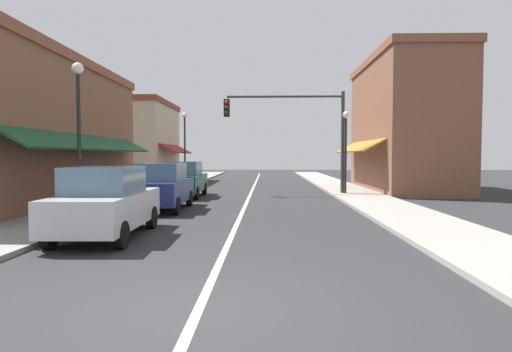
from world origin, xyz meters
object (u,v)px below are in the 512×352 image
(street_lamp_right_mid, at_px, (346,138))
(parked_car_nearest_left, at_px, (106,203))
(parked_car_second_left, at_px, (162,187))
(street_lamp_left_far, at_px, (185,137))
(parked_car_third_left, at_px, (184,179))
(street_lamp_left_near, at_px, (79,115))
(traffic_signal_mast_arm, at_px, (299,123))

(street_lamp_right_mid, bearing_deg, parked_car_nearest_left, -124.36)
(parked_car_second_left, relative_size, street_lamp_left_far, 0.81)
(street_lamp_right_mid, bearing_deg, street_lamp_left_far, 141.31)
(parked_car_second_left, distance_m, parked_car_third_left, 5.14)
(street_lamp_left_far, bearing_deg, street_lamp_left_near, -90.29)
(parked_car_second_left, xyz_separation_m, street_lamp_right_mid, (7.97, 6.25, 2.07))
(street_lamp_right_mid, bearing_deg, street_lamp_left_near, -137.90)
(parked_car_third_left, height_order, street_lamp_left_far, street_lamp_left_far)
(parked_car_nearest_left, relative_size, traffic_signal_mast_arm, 0.66)
(traffic_signal_mast_arm, relative_size, street_lamp_right_mid, 1.44)
(parked_car_second_left, relative_size, street_lamp_right_mid, 0.95)
(parked_car_nearest_left, xyz_separation_m, street_lamp_left_far, (-1.79, 19.59, 2.51))
(street_lamp_left_near, height_order, street_lamp_right_mid, street_lamp_left_near)
(traffic_signal_mast_arm, height_order, street_lamp_left_far, traffic_signal_mast_arm)
(parked_car_third_left, xyz_separation_m, traffic_signal_mast_arm, (5.73, 1.25, 2.87))
(parked_car_nearest_left, bearing_deg, street_lamp_left_near, 122.59)
(parked_car_second_left, height_order, street_lamp_right_mid, street_lamp_right_mid)
(parked_car_nearest_left, height_order, parked_car_third_left, same)
(parked_car_nearest_left, xyz_separation_m, street_lamp_left_near, (-1.88, 2.79, 2.43))
(street_lamp_left_far, bearing_deg, parked_car_second_left, -82.54)
(parked_car_nearest_left, height_order, street_lamp_left_far, street_lamp_left_far)
(parked_car_third_left, relative_size, street_lamp_right_mid, 0.95)
(street_lamp_right_mid, height_order, street_lamp_left_far, street_lamp_left_far)
(street_lamp_right_mid, bearing_deg, parked_car_third_left, -172.24)
(parked_car_nearest_left, bearing_deg, traffic_signal_mast_arm, 63.26)
(parked_car_third_left, bearing_deg, street_lamp_left_far, 100.34)
(parked_car_third_left, relative_size, street_lamp_left_near, 0.83)
(parked_car_nearest_left, bearing_deg, parked_car_second_left, 88.06)
(street_lamp_left_near, bearing_deg, street_lamp_right_mid, 42.10)
(parked_car_nearest_left, bearing_deg, parked_car_third_left, 89.16)
(street_lamp_left_near, relative_size, street_lamp_right_mid, 1.14)
(parked_car_third_left, height_order, street_lamp_left_near, street_lamp_left_near)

